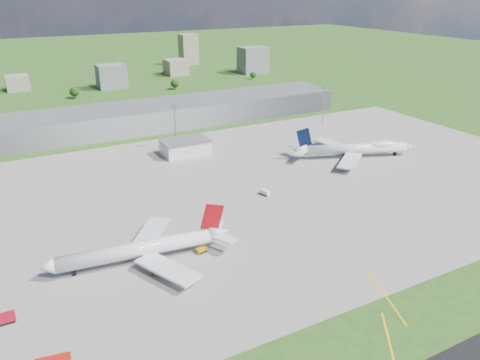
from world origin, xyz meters
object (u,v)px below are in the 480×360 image
airliner_red_twin (143,249)px  airliner_blue_quad (356,149)px  tug_yellow (201,250)px  van_white_far (386,150)px  crash_tender (5,319)px  van_white_near (265,193)px

airliner_red_twin → airliner_blue_quad: (139.10, 48.67, 0.29)m
airliner_blue_quad → tug_yellow: airliner_blue_quad is taller
airliner_red_twin → airliner_blue_quad: bearing=-154.6°
airliner_blue_quad → van_white_far: 22.69m
crash_tender → van_white_far: (206.96, 60.50, -0.18)m
airliner_red_twin → tug_yellow: 20.98m
crash_tender → tug_yellow: size_ratio=1.32×
airliner_blue_quad → van_white_far: size_ratio=12.53×
van_white_far → airliner_blue_quad: bearing=165.7°
airliner_red_twin → van_white_near: airliner_red_twin is taller
airliner_red_twin → tug_yellow: bearing=174.0°
airliner_blue_quad → van_white_near: (-72.32, -20.48, -3.87)m
airliner_blue_quad → tug_yellow: (-118.93, -52.99, -4.13)m
tug_yellow → van_white_near: (46.62, 32.52, 0.27)m
airliner_red_twin → van_white_far: size_ratio=12.25×
crash_tender → van_white_far: crash_tender is taller
crash_tender → tug_yellow: bearing=7.1°
crash_tender → tug_yellow: crash_tender is taller
airliner_red_twin → crash_tender: airliner_red_twin is taller
airliner_red_twin → van_white_near: size_ratio=12.60×
airliner_red_twin → airliner_blue_quad: size_ratio=0.98×
tug_yellow → airliner_blue_quad: bearing=10.9°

